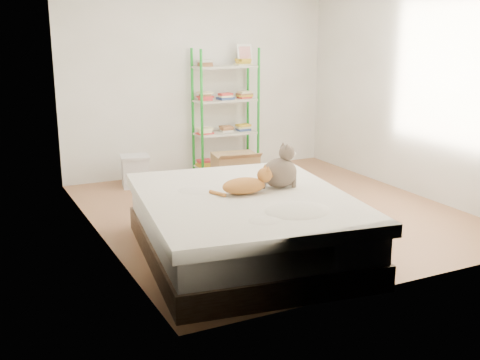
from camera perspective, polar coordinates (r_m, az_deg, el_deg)
room at (r=6.40m, az=3.32°, el=8.14°), size 3.81×4.21×2.61m
bed at (r=5.36m, az=0.46°, el=-4.36°), size 2.06×2.43×0.56m
orange_cat at (r=5.29m, az=0.36°, el=-0.36°), size 0.49×0.31×0.19m
grey_cat at (r=5.49m, az=3.79°, el=1.30°), size 0.37×0.32×0.40m
shelf_unit at (r=8.26m, az=-1.32°, el=6.37°), size 0.88×0.36×1.74m
cardboard_box at (r=7.80m, az=-0.46°, el=1.12°), size 0.61×0.60×0.44m
white_bin at (r=7.72m, az=-9.90°, el=0.85°), size 0.40×0.37×0.41m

